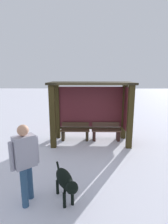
{
  "coord_description": "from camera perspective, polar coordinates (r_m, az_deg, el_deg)",
  "views": [
    {
      "loc": [
        -0.17,
        -6.86,
        2.78
      ],
      "look_at": [
        -0.28,
        -0.26,
        1.36
      ],
      "focal_mm": 27.58,
      "sensor_mm": 36.0,
      "label": 1
    }
  ],
  "objects": [
    {
      "name": "bench_center_inside",
      "position": [
        7.57,
        7.32,
        -6.6
      ],
      "size": [
        1.24,
        0.41,
        0.76
      ],
      "color": "brown",
      "rests_on": "ground"
    },
    {
      "name": "person_walking",
      "position": [
        3.96,
        -18.97,
        -14.27
      ],
      "size": [
        0.54,
        0.48,
        1.79
      ],
      "color": "#A8A6B6",
      "rests_on": "ground"
    },
    {
      "name": "bench_left_inside",
      "position": [
        7.54,
        -2.95,
        -6.66
      ],
      "size": [
        1.24,
        0.41,
        0.75
      ],
      "color": "#493424",
      "rests_on": "ground"
    },
    {
      "name": "ground_plane",
      "position": [
        7.4,
        2.22,
        -9.93
      ],
      "size": [
        60.0,
        60.0,
        0.0
      ],
      "primitive_type": "plane",
      "color": "silver"
    },
    {
      "name": "dog",
      "position": [
        4.09,
        -6.2,
        -21.69
      ],
      "size": [
        0.64,
        1.04,
        0.71
      ],
      "color": "black",
      "rests_on": "ground"
    },
    {
      "name": "bus_shelter",
      "position": [
        7.13,
        3.07,
        3.16
      ],
      "size": [
        3.31,
        1.45,
        2.51
      ],
      "color": "#342A12",
      "rests_on": "ground"
    }
  ]
}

